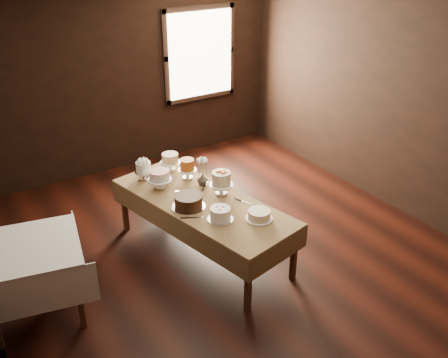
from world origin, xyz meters
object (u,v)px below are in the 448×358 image
at_px(cake_meringue, 144,171).
at_px(flower_vase, 203,179).
at_px(cake_server_b, 247,202).
at_px(cake_server_e, 196,217).
at_px(cake_lattice, 160,180).
at_px(cake_server_a, 221,206).
at_px(cake_cream, 259,215).
at_px(cake_speckled, 170,162).
at_px(cake_server_d, 206,184).
at_px(display_table, 202,204).
at_px(side_table, 30,255).
at_px(cake_server_c, 181,192).
at_px(cake_swirl, 220,214).
at_px(cake_chocolate, 189,202).
at_px(cake_flowers, 221,184).
at_px(cake_caramel, 187,170).

xyz_separation_m(cake_meringue, flower_vase, (0.52, -0.50, -0.04)).
xyz_separation_m(cake_server_b, cake_server_e, (-0.63, 0.02, 0.00)).
xyz_separation_m(cake_lattice, cake_server_a, (0.37, -0.75, -0.09)).
bearing_deg(cake_cream, flower_vase, 95.95).
bearing_deg(cake_speckled, cake_server_e, -104.35).
bearing_deg(cake_server_d, flower_vase, 107.25).
distance_m(display_table, cake_server_d, 0.39).
distance_m(side_table, cake_cream, 2.27).
xyz_separation_m(cake_meringue, cake_server_c, (0.22, -0.53, -0.10)).
bearing_deg(cake_swirl, display_table, 84.28).
bearing_deg(flower_vase, display_table, -120.78).
distance_m(cake_chocolate, cake_flowers, 0.47).
height_order(cake_speckled, cake_lattice, cake_speckled).
bearing_deg(side_table, cake_speckled, 25.00).
bearing_deg(cake_flowers, cake_lattice, 135.96).
bearing_deg(cake_meringue, display_table, -68.76).
height_order(cake_lattice, flower_vase, cake_lattice).
bearing_deg(cake_swirl, cake_speckled, 85.47).
relative_size(cake_caramel, cake_server_c, 1.09).
distance_m(cake_lattice, cake_server_e, 0.81).
bearing_deg(cake_server_b, cake_server_d, 173.40).
relative_size(display_table, cake_server_c, 9.90).
bearing_deg(cake_chocolate, cake_server_c, 74.61).
bearing_deg(flower_vase, cake_speckled, 103.70).
relative_size(cake_lattice, cake_server_a, 1.20).
bearing_deg(cake_server_b, cake_server_e, -113.17).
xyz_separation_m(cake_lattice, cake_server_e, (0.02, -0.81, -0.09)).
xyz_separation_m(cake_server_e, flower_vase, (0.44, 0.61, 0.06)).
bearing_deg(cake_swirl, cake_caramel, 80.52).
xyz_separation_m(cake_cream, cake_server_c, (-0.40, 0.96, -0.04)).
height_order(cake_meringue, cake_swirl, cake_meringue).
bearing_deg(cake_caramel, cake_flowers, -75.63).
distance_m(cake_lattice, cake_server_c, 0.29).
height_order(cake_speckled, cake_server_e, cake_speckled).
bearing_deg(display_table, cake_flowers, 4.78).
bearing_deg(cake_chocolate, cake_flowers, 8.56).
bearing_deg(cake_lattice, cake_server_e, -88.49).
xyz_separation_m(cake_lattice, cake_caramel, (0.38, 0.04, 0.01)).
height_order(side_table, cake_swirl, cake_swirl).
relative_size(cake_meringue, cake_server_d, 1.00).
height_order(cake_server_b, cake_server_c, same).
relative_size(cake_lattice, cake_server_d, 1.20).
height_order(cake_caramel, cake_server_c, cake_caramel).
distance_m(cake_flowers, cake_server_c, 0.47).
height_order(cake_swirl, cake_server_c, cake_swirl).
bearing_deg(cake_caramel, cake_server_e, -113.21).
height_order(cake_meringue, cake_server_e, cake_meringue).
height_order(cake_swirl, cake_server_d, cake_swirl).
relative_size(display_table, cake_caramel, 9.12).
xyz_separation_m(display_table, flower_vase, (0.20, 0.33, 0.12)).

